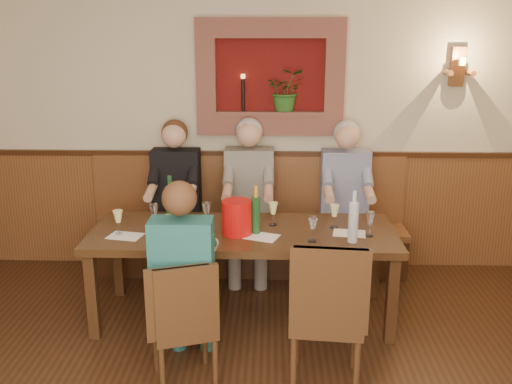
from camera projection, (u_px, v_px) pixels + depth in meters
room_shell at (219, 125)px, 2.41m from camera, size 6.04×6.04×2.82m
wall_niche at (275, 82)px, 5.25m from camera, size 1.36×0.30×1.06m
wall_sconce at (458, 68)px, 5.16m from camera, size 0.25×0.20×0.35m
dining_table at (243, 239)px, 4.52m from camera, size 2.40×0.90×0.75m
bench at (248, 238)px, 5.52m from camera, size 3.00×0.45×1.11m
chair_near_left at (185, 347)px, 3.75m from camera, size 0.50×0.50×0.90m
chair_near_right at (325, 343)px, 3.72m from camera, size 0.50×0.50×1.04m
person_bench_left at (176, 213)px, 5.36m from camera, size 0.44×0.55×1.48m
person_bench_mid at (249, 213)px, 5.34m from camera, size 0.45×0.55×1.50m
person_bench_right at (345, 214)px, 5.31m from camera, size 0.44×0.55×1.48m
person_chair_front at (186, 295)px, 3.81m from camera, size 0.40×0.49×1.38m
spittoon_bucket at (237, 217)px, 4.38m from camera, size 0.26×0.26×0.27m
wine_bottle_green_a at (256, 214)px, 4.39m from camera, size 0.08×0.08×0.38m
wine_bottle_green_b at (171, 206)px, 4.51m from camera, size 0.10×0.10×0.42m
water_bottle at (353, 221)px, 4.21m from camera, size 0.09×0.09×0.39m
tasting_sheet_a at (125, 236)px, 4.37m from camera, size 0.28×0.23×0.00m
tasting_sheet_b at (261, 237)px, 4.36m from camera, size 0.31×0.27×0.00m
tasting_sheet_c at (349, 233)px, 4.42m from camera, size 0.27×0.21×0.00m
tasting_sheet_d at (187, 242)px, 4.24m from camera, size 0.30×0.23×0.00m
wine_glass_0 at (273, 214)px, 4.59m from camera, size 0.08×0.08×0.19m
wine_glass_1 at (154, 216)px, 4.54m from camera, size 0.08×0.08×0.19m
wine_glass_2 at (208, 234)px, 4.14m from camera, size 0.08×0.08×0.19m
wine_glass_3 at (313, 229)px, 4.24m from camera, size 0.08×0.08×0.19m
wine_glass_4 at (370, 224)px, 4.35m from camera, size 0.08×0.08×0.19m
wine_glass_5 at (240, 224)px, 4.36m from camera, size 0.08×0.08×0.19m
wine_glass_6 at (118, 222)px, 4.39m from camera, size 0.08×0.08×0.19m
wine_glass_7 at (168, 227)px, 4.27m from camera, size 0.08×0.08×0.19m
wine_glass_8 at (207, 214)px, 4.58m from camera, size 0.08×0.08×0.19m
wine_glass_9 at (334, 216)px, 4.53m from camera, size 0.08×0.08×0.19m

